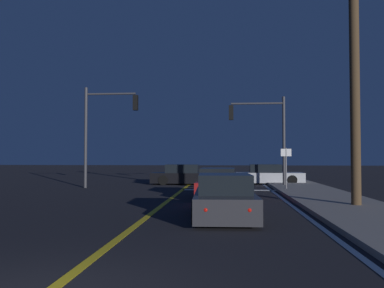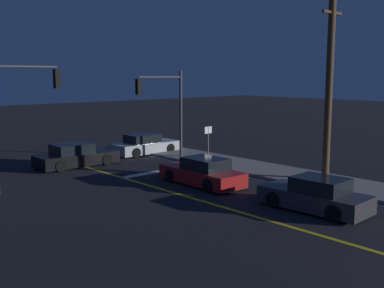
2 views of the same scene
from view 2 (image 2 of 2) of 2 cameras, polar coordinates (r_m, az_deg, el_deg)
The scene contains 12 objects.
sidewalk_right at distance 23.57m, azimuth 16.60°, elevation -4.56°, with size 3.20×33.86×0.15m, color gray.
lane_line_center at distance 18.32m, azimuth 5.34°, elevation -8.17°, with size 0.20×31.98×0.01m, color gold.
lane_line_edge_right at distance 22.06m, azimuth 14.06°, elevation -5.52°, with size 0.16×31.98×0.01m, color white.
stop_bar at distance 25.67m, azimuth -3.76°, elevation -3.32°, with size 5.16×0.50×0.01m, color white.
car_far_approaching_black at distance 27.67m, azimuth -14.10°, elevation -1.49°, with size 4.74×1.99×1.34m.
car_lead_oncoming_red at distance 22.38m, azimuth 1.29°, elevation -3.56°, with size 1.94×4.58×1.34m.
car_following_oncoming_silver at distance 31.33m, azimuth -5.80°, elevation -0.14°, with size 4.60×1.96×1.34m.
car_mid_block_charcoal at distance 18.79m, azimuth 14.93°, elevation -6.18°, with size 2.00×4.35×1.34m.
traffic_signal_near_right at distance 28.32m, azimuth -3.29°, elevation 5.25°, with size 3.43×0.28×5.53m.
traffic_signal_far_left at distance 22.24m, azimuth -20.63°, elevation 4.63°, with size 3.26×0.28×6.02m.
utility_pole_right at distance 23.49m, azimuth 16.52°, elevation 7.39°, with size 1.84×0.35×9.57m.
street_sign_corner at distance 27.03m, azimuth 1.99°, elevation 0.65°, with size 0.56×0.06×2.33m.
Camera 2 is at (-12.94, -2.46, 5.23)m, focal length 43.37 mm.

